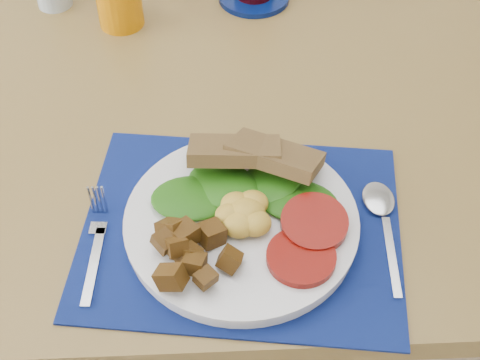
{
  "coord_description": "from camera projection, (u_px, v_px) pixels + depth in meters",
  "views": [
    {
      "loc": [
        0.12,
        -0.62,
        1.45
      ],
      "look_at": [
        0.15,
        -0.03,
        0.8
      ],
      "focal_mm": 50.0,
      "sensor_mm": 36.0,
      "label": 1
    }
  ],
  "objects": [
    {
      "name": "table",
      "position": [
        147.0,
        136.0,
        1.13
      ],
      "size": [
        1.4,
        0.9,
        0.75
      ],
      "color": "brown",
      "rests_on": "ground"
    },
    {
      "name": "breakfast_plate",
      "position": [
        237.0,
        220.0,
        0.87
      ],
      "size": [
        0.3,
        0.3,
        0.07
      ],
      "rotation": [
        0.0,
        0.0,
        -0.21
      ],
      "color": "silver",
      "rests_on": "placemat"
    },
    {
      "name": "fork",
      "position": [
        97.0,
        242.0,
        0.87
      ],
      "size": [
        0.03,
        0.17,
        0.0
      ],
      "rotation": [
        0.0,
        0.0,
        -0.07
      ],
      "color": "#B2B5BA",
      "rests_on": "placemat"
    },
    {
      "name": "spoon",
      "position": [
        382.0,
        216.0,
        0.9
      ],
      "size": [
        0.04,
        0.19,
        0.01
      ],
      "rotation": [
        0.0,
        0.0,
        -0.07
      ],
      "color": "#B2B5BA",
      "rests_on": "placemat"
    },
    {
      "name": "placemat",
      "position": [
        241.0,
        228.0,
        0.89
      ],
      "size": [
        0.46,
        0.38,
        0.0
      ],
      "primitive_type": "cube",
      "rotation": [
        0.0,
        0.0,
        -0.13
      ],
      "color": "black",
      "rests_on": "table"
    }
  ]
}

